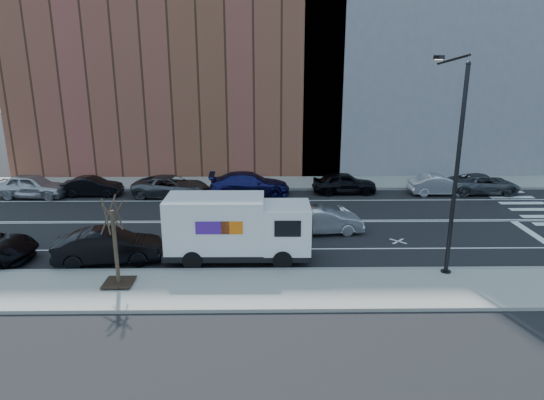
{
  "coord_description": "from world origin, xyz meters",
  "views": [
    {
      "loc": [
        -0.89,
        -26.79,
        9.14
      ],
      "look_at": [
        -0.53,
        -0.33,
        1.4
      ],
      "focal_mm": 32.0,
      "sensor_mm": 36.0,
      "label": 1
    }
  ],
  "objects_px": {
    "driving_sedan": "(322,220)",
    "far_parked_a": "(32,186)",
    "fedex_van": "(237,227)",
    "far_parked_b": "(92,186)"
  },
  "relations": [
    {
      "from": "far_parked_a",
      "to": "far_parked_b",
      "type": "distance_m",
      "value": 3.96
    },
    {
      "from": "fedex_van",
      "to": "driving_sedan",
      "type": "xyz_separation_m",
      "value": [
        4.41,
        3.62,
        -0.9
      ]
    },
    {
      "from": "far_parked_b",
      "to": "driving_sedan",
      "type": "bearing_deg",
      "value": -116.94
    },
    {
      "from": "far_parked_a",
      "to": "far_parked_b",
      "type": "height_order",
      "value": "far_parked_a"
    },
    {
      "from": "far_parked_b",
      "to": "far_parked_a",
      "type": "bearing_deg",
      "value": 95.29
    },
    {
      "from": "fedex_van",
      "to": "far_parked_b",
      "type": "bearing_deg",
      "value": 133.75
    },
    {
      "from": "fedex_van",
      "to": "driving_sedan",
      "type": "height_order",
      "value": "fedex_van"
    },
    {
      "from": "driving_sedan",
      "to": "fedex_van",
      "type": "bearing_deg",
      "value": 123.77
    },
    {
      "from": "fedex_van",
      "to": "far_parked_a",
      "type": "relative_size",
      "value": 1.43
    },
    {
      "from": "driving_sedan",
      "to": "far_parked_a",
      "type": "bearing_deg",
      "value": 63.31
    }
  ]
}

